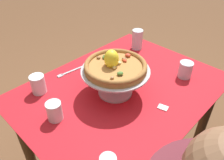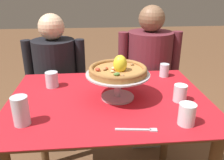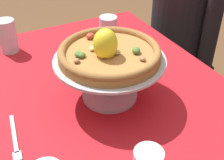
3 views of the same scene
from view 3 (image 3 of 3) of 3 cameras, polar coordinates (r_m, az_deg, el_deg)
The scene contains 8 objects.
dining_table at distance 1.15m, azimuth -1.59°, elevation -6.46°, with size 1.14×0.86×0.76m.
pizza_stand at distance 0.98m, azimuth -0.50°, elevation 1.65°, with size 0.36×0.36×0.15m.
pizza at distance 0.94m, azimuth -0.62°, elevation 5.25°, with size 0.32×0.32×0.11m.
water_glass_back_left at distance 1.39m, azimuth -0.70°, elevation 9.68°, with size 0.08×0.08×0.10m.
water_glass_front_left at distance 1.34m, azimuth -19.00°, elevation 7.53°, with size 0.08×0.08×0.14m.
dinner_fork at distance 0.92m, azimuth -17.80°, elevation -10.61°, with size 0.19×0.04×0.01m.
sugar_packet at distance 1.20m, azimuth 8.92°, elevation 2.65°, with size 0.05×0.04×0.01m, color white.
diner_left at distance 1.78m, azimuth 12.54°, elevation 6.10°, with size 0.50×0.35×1.17m.
Camera 3 is at (0.78, -0.37, 1.40)m, focal length 48.60 mm.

